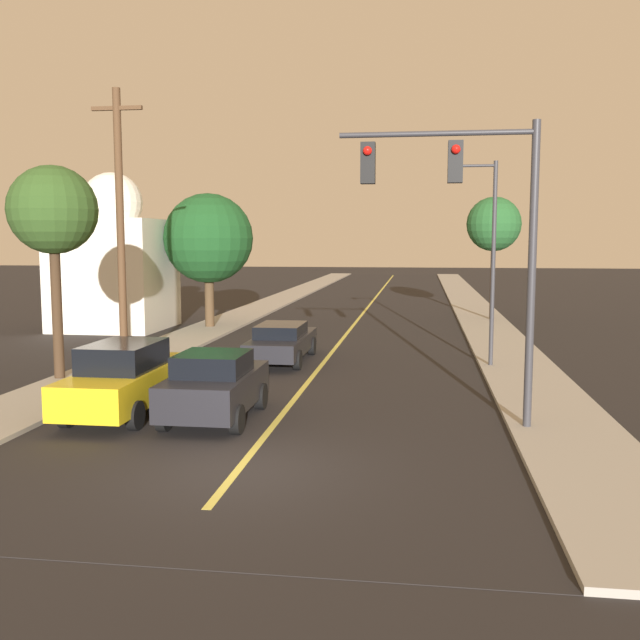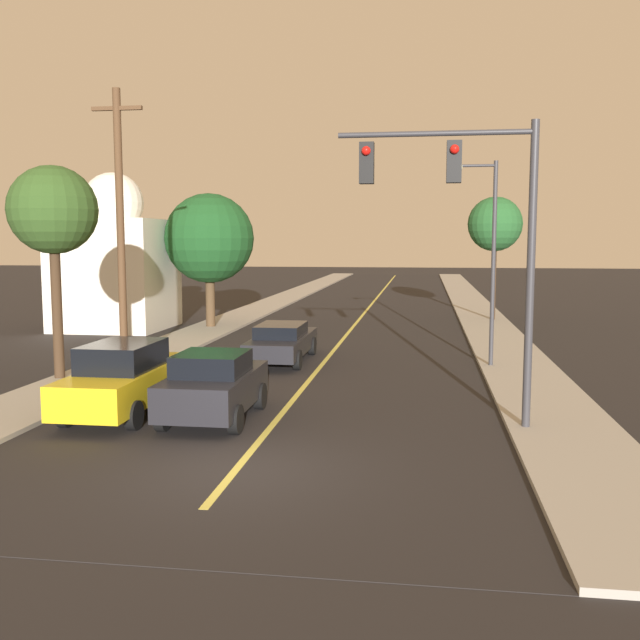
{
  "view_description": "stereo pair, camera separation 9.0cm",
  "coord_description": "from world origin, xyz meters",
  "px_view_note": "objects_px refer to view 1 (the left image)",
  "views": [
    {
      "loc": [
        3.29,
        -12.46,
        4.24
      ],
      "look_at": [
        0.0,
        10.82,
        1.6
      ],
      "focal_mm": 40.0,
      "sensor_mm": 36.0,
      "label": 1
    },
    {
      "loc": [
        3.38,
        -12.44,
        4.24
      ],
      "look_at": [
        0.0,
        10.82,
        1.6
      ],
      "focal_mm": 40.0,
      "sensor_mm": 36.0,
      "label": 2
    }
  ],
  "objects_px": {
    "streetlamp_right": "(483,235)",
    "tree_left_far": "(208,239)",
    "car_near_lane_front": "(215,385)",
    "utility_pole_left": "(120,227)",
    "traffic_signal_mast": "(472,212)",
    "car_outer_lane_front": "(127,378)",
    "tree_left_near": "(53,212)",
    "car_near_lane_second": "(282,341)",
    "tree_right_near": "(494,225)",
    "domed_building_left": "(114,263)"
  },
  "relations": [
    {
      "from": "tree_right_near",
      "to": "traffic_signal_mast",
      "type": "bearing_deg",
      "value": -96.81
    },
    {
      "from": "traffic_signal_mast",
      "to": "domed_building_left",
      "type": "relative_size",
      "value": 0.9
    },
    {
      "from": "car_near_lane_front",
      "to": "utility_pole_left",
      "type": "xyz_separation_m",
      "value": [
        -4.41,
        5.01,
        3.8
      ]
    },
    {
      "from": "car_near_lane_front",
      "to": "tree_left_far",
      "type": "distance_m",
      "value": 18.07
    },
    {
      "from": "car_outer_lane_front",
      "to": "streetlamp_right",
      "type": "distance_m",
      "value": 12.35
    },
    {
      "from": "car_near_lane_front",
      "to": "tree_left_near",
      "type": "relative_size",
      "value": 0.61
    },
    {
      "from": "car_near_lane_front",
      "to": "car_near_lane_second",
      "type": "distance_m",
      "value": 8.23
    },
    {
      "from": "car_near_lane_second",
      "to": "tree_left_near",
      "type": "bearing_deg",
      "value": -143.35
    },
    {
      "from": "tree_left_near",
      "to": "traffic_signal_mast",
      "type": "bearing_deg",
      "value": -17.89
    },
    {
      "from": "car_near_lane_front",
      "to": "car_outer_lane_front",
      "type": "bearing_deg",
      "value": 171.4
    },
    {
      "from": "car_near_lane_front",
      "to": "utility_pole_left",
      "type": "distance_m",
      "value": 7.68
    },
    {
      "from": "tree_left_near",
      "to": "tree_left_far",
      "type": "bearing_deg",
      "value": 86.93
    },
    {
      "from": "streetlamp_right",
      "to": "car_near_lane_front",
      "type": "bearing_deg",
      "value": -130.6
    },
    {
      "from": "streetlamp_right",
      "to": "tree_right_near",
      "type": "distance_m",
      "value": 14.22
    },
    {
      "from": "car_near_lane_front",
      "to": "domed_building_left",
      "type": "xyz_separation_m",
      "value": [
        -9.74,
        16.35,
        2.31
      ]
    },
    {
      "from": "utility_pole_left",
      "to": "tree_left_far",
      "type": "distance_m",
      "value": 11.97
    },
    {
      "from": "car_near_lane_front",
      "to": "tree_right_near",
      "type": "distance_m",
      "value": 23.96
    },
    {
      "from": "tree_left_near",
      "to": "tree_left_far",
      "type": "distance_m",
      "value": 13.18
    },
    {
      "from": "car_near_lane_front",
      "to": "utility_pole_left",
      "type": "height_order",
      "value": "utility_pole_left"
    },
    {
      "from": "tree_left_near",
      "to": "domed_building_left",
      "type": "relative_size",
      "value": 0.85
    },
    {
      "from": "car_near_lane_front",
      "to": "traffic_signal_mast",
      "type": "bearing_deg",
      "value": -0.09
    },
    {
      "from": "traffic_signal_mast",
      "to": "utility_pole_left",
      "type": "xyz_separation_m",
      "value": [
        -10.27,
        5.01,
        -0.21
      ]
    },
    {
      "from": "utility_pole_left",
      "to": "tree_right_near",
      "type": "xyz_separation_m",
      "value": [
        12.89,
        17.01,
        0.41
      ]
    },
    {
      "from": "car_near_lane_second",
      "to": "tree_left_far",
      "type": "height_order",
      "value": "tree_left_far"
    },
    {
      "from": "car_near_lane_front",
      "to": "car_near_lane_second",
      "type": "bearing_deg",
      "value": 90.0
    },
    {
      "from": "car_near_lane_front",
      "to": "tree_left_near",
      "type": "distance_m",
      "value": 8.23
    },
    {
      "from": "utility_pole_left",
      "to": "tree_left_far",
      "type": "relative_size",
      "value": 1.37
    },
    {
      "from": "car_near_lane_front",
      "to": "traffic_signal_mast",
      "type": "height_order",
      "value": "traffic_signal_mast"
    },
    {
      "from": "car_near_lane_second",
      "to": "domed_building_left",
      "type": "relative_size",
      "value": 0.68
    },
    {
      "from": "tree_left_far",
      "to": "domed_building_left",
      "type": "relative_size",
      "value": 0.85
    },
    {
      "from": "car_near_lane_front",
      "to": "domed_building_left",
      "type": "distance_m",
      "value": 19.17
    },
    {
      "from": "car_near_lane_second",
      "to": "domed_building_left",
      "type": "xyz_separation_m",
      "value": [
        -9.74,
        8.12,
        2.42
      ]
    },
    {
      "from": "traffic_signal_mast",
      "to": "domed_building_left",
      "type": "distance_m",
      "value": 22.67
    },
    {
      "from": "tree_left_near",
      "to": "tree_left_far",
      "type": "relative_size",
      "value": 1.0
    },
    {
      "from": "car_near_lane_front",
      "to": "traffic_signal_mast",
      "type": "xyz_separation_m",
      "value": [
        5.86,
        -0.01,
        4.01
      ]
    },
    {
      "from": "streetlamp_right",
      "to": "tree_left_far",
      "type": "height_order",
      "value": "streetlamp_right"
    },
    {
      "from": "car_near_lane_second",
      "to": "tree_left_far",
      "type": "distance_m",
      "value": 10.78
    },
    {
      "from": "car_outer_lane_front",
      "to": "tree_left_far",
      "type": "xyz_separation_m",
      "value": [
        -2.92,
        16.59,
        3.43
      ]
    },
    {
      "from": "utility_pole_left",
      "to": "tree_left_far",
      "type": "bearing_deg",
      "value": 94.02
    },
    {
      "from": "tree_right_near",
      "to": "tree_left_near",
      "type": "bearing_deg",
      "value": -128.41
    },
    {
      "from": "utility_pole_left",
      "to": "tree_right_near",
      "type": "height_order",
      "value": "utility_pole_left"
    },
    {
      "from": "traffic_signal_mast",
      "to": "tree_left_near",
      "type": "bearing_deg",
      "value": 162.11
    },
    {
      "from": "streetlamp_right",
      "to": "tree_right_near",
      "type": "bearing_deg",
      "value": 83.1
    },
    {
      "from": "tree_left_near",
      "to": "tree_left_far",
      "type": "xyz_separation_m",
      "value": [
        0.7,
        13.14,
        -0.75
      ]
    },
    {
      "from": "car_near_lane_second",
      "to": "tree_left_near",
      "type": "distance_m",
      "value": 8.6
    },
    {
      "from": "streetlamp_right",
      "to": "tree_left_near",
      "type": "distance_m",
      "value": 13.39
    },
    {
      "from": "car_outer_lane_front",
      "to": "tree_left_near",
      "type": "bearing_deg",
      "value": 136.41
    },
    {
      "from": "car_outer_lane_front",
      "to": "streetlamp_right",
      "type": "relative_size",
      "value": 0.75
    },
    {
      "from": "tree_left_far",
      "to": "tree_right_near",
      "type": "distance_m",
      "value": 14.66
    },
    {
      "from": "car_near_lane_second",
      "to": "traffic_signal_mast",
      "type": "xyz_separation_m",
      "value": [
        5.86,
        -8.24,
        4.12
      ]
    }
  ]
}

